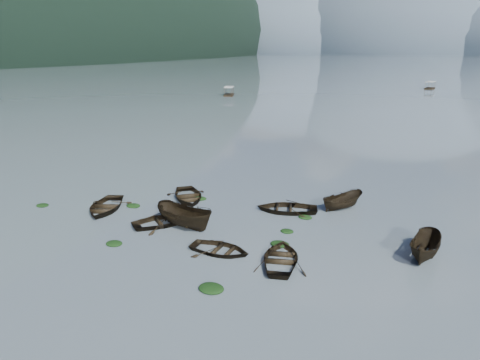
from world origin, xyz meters
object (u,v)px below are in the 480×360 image
at_px(rowboat_0, 105,210).
at_px(pontoon_left, 229,96).
at_px(pontoon_centre, 430,89).
at_px(rowboat_3, 281,262).

height_order(rowboat_0, pontoon_left, pontoon_left).
distance_m(rowboat_0, pontoon_centre, 120.07).
height_order(rowboat_0, pontoon_centre, pontoon_centre).
bearing_deg(pontoon_left, rowboat_3, -83.01).
height_order(pontoon_left, pontoon_centre, pontoon_left).
height_order(rowboat_3, pontoon_centre, pontoon_centre).
xyz_separation_m(rowboat_0, pontoon_left, (-26.67, 76.80, 0.00)).
relative_size(rowboat_0, pontoon_centre, 0.87).
bearing_deg(pontoon_centre, pontoon_left, -129.08).
bearing_deg(rowboat_0, pontoon_centre, 59.82).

